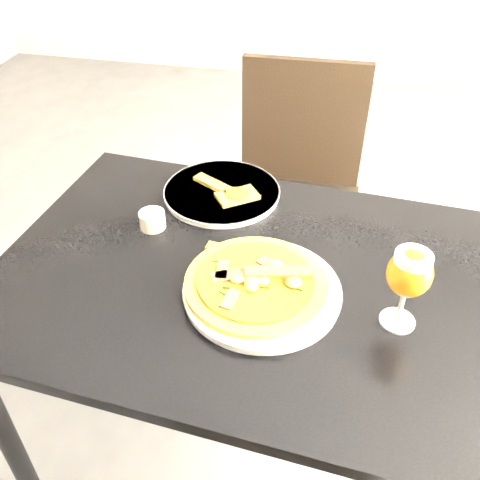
% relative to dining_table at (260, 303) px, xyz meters
% --- Properties ---
extents(ground, '(6.00, 6.00, 0.00)m').
position_rel_dining_table_xyz_m(ground, '(-0.10, 0.10, -0.66)').
color(ground, '#515153').
rests_on(ground, ground).
extents(dining_table, '(1.26, 0.89, 0.75)m').
position_rel_dining_table_xyz_m(dining_table, '(0.00, 0.00, 0.00)').
color(dining_table, black).
rests_on(dining_table, ground).
extents(chair_far, '(0.45, 0.45, 0.95)m').
position_rel_dining_table_xyz_m(chair_far, '(0.00, 0.67, -0.13)').
color(chair_far, black).
rests_on(chair_far, ground).
extents(plate_main, '(0.44, 0.44, 0.02)m').
position_rel_dining_table_xyz_m(plate_main, '(0.01, -0.06, 0.10)').
color(plate_main, white).
rests_on(plate_main, dining_table).
extents(pizza, '(0.31, 0.31, 0.03)m').
position_rel_dining_table_xyz_m(pizza, '(0.00, -0.06, 0.12)').
color(pizza, olive).
rests_on(pizza, plate_main).
extents(plate_second, '(0.39, 0.39, 0.02)m').
position_rel_dining_table_xyz_m(plate_second, '(-0.16, 0.29, 0.10)').
color(plate_second, white).
rests_on(plate_second, dining_table).
extents(crust_scraps, '(0.20, 0.14, 0.01)m').
position_rel_dining_table_xyz_m(crust_scraps, '(-0.14, 0.28, 0.11)').
color(crust_scraps, olive).
rests_on(crust_scraps, plate_second).
extents(loose_crust, '(0.12, 0.04, 0.01)m').
position_rel_dining_table_xyz_m(loose_crust, '(-0.08, 0.06, 0.09)').
color(loose_crust, olive).
rests_on(loose_crust, dining_table).
extents(sauce_cup, '(0.06, 0.06, 0.04)m').
position_rel_dining_table_xyz_m(sauce_cup, '(-0.29, 0.12, 0.11)').
color(sauce_cup, beige).
rests_on(sauce_cup, dining_table).
extents(beer_glass, '(0.09, 0.09, 0.18)m').
position_rel_dining_table_xyz_m(beer_glass, '(0.30, -0.08, 0.22)').
color(beer_glass, silver).
rests_on(beer_glass, dining_table).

